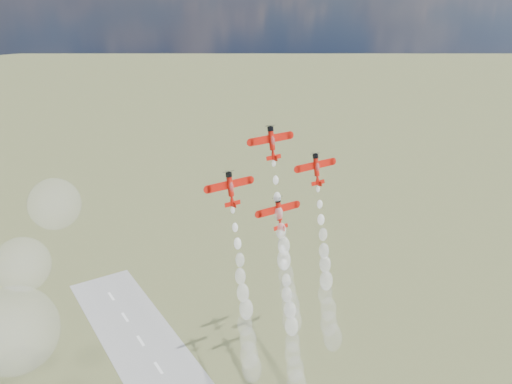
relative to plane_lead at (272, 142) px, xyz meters
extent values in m
cylinder|color=red|center=(0.00, 0.12, 0.53)|extent=(1.42, 2.47, 5.46)
cylinder|color=black|center=(0.00, 0.70, 3.31)|extent=(1.63, 1.80, 1.33)
cube|color=red|center=(0.00, 0.53, 0.75)|extent=(12.39, 0.63, 2.03)
cube|color=white|center=(-3.35, 0.65, 0.73)|extent=(4.88, 0.14, 0.55)
cube|color=white|center=(3.35, 0.65, 0.73)|extent=(4.88, 0.14, 0.55)
cube|color=red|center=(0.00, -0.97, -3.91)|extent=(4.47, 0.35, 1.12)
cube|color=red|center=(0.00, -1.76, -3.96)|extent=(0.14, 1.96, 1.65)
ellipsoid|color=silver|center=(0.00, -0.45, 0.54)|extent=(1.12, 1.49, 2.67)
cone|color=red|center=(0.00, -0.70, -3.14)|extent=(1.42, 1.93, 2.88)
cylinder|color=red|center=(-13.59, -1.83, -8.78)|extent=(1.42, 2.47, 5.46)
cylinder|color=black|center=(-13.59, -1.25, -6.00)|extent=(1.63, 1.80, 1.33)
cube|color=red|center=(-13.59, -1.42, -8.56)|extent=(12.39, 0.63, 2.03)
cube|color=white|center=(-16.95, -1.30, -8.58)|extent=(4.88, 0.14, 0.55)
cube|color=white|center=(-10.24, -1.30, -8.58)|extent=(4.88, 0.14, 0.55)
cube|color=red|center=(-13.59, -2.92, -13.23)|extent=(4.47, 0.35, 1.12)
cube|color=red|center=(-13.59, -3.71, -13.27)|extent=(0.14, 1.96, 1.65)
ellipsoid|color=silver|center=(-13.59, -2.40, -8.77)|extent=(1.12, 1.49, 2.67)
cone|color=red|center=(-13.59, -2.65, -12.45)|extent=(1.42, 1.93, 2.88)
cylinder|color=red|center=(13.59, -1.83, -8.78)|extent=(1.42, 2.47, 5.46)
cylinder|color=black|center=(13.59, -1.25, -6.00)|extent=(1.63, 1.80, 1.33)
cube|color=red|center=(13.59, -1.42, -8.56)|extent=(12.39, 0.63, 2.03)
cube|color=white|center=(10.24, -1.30, -8.58)|extent=(4.88, 0.14, 0.55)
cube|color=white|center=(16.95, -1.30, -8.58)|extent=(4.88, 0.14, 0.55)
cube|color=red|center=(13.59, -2.92, -13.23)|extent=(4.47, 0.35, 1.12)
cube|color=red|center=(13.59, -3.71, -13.27)|extent=(0.14, 1.96, 1.65)
ellipsoid|color=silver|center=(13.59, -2.40, -8.77)|extent=(1.12, 1.49, 2.67)
cone|color=red|center=(13.59, -2.65, -12.45)|extent=(1.42, 1.93, 2.88)
cylinder|color=red|center=(0.00, -3.78, -18.10)|extent=(1.42, 2.47, 5.46)
cylinder|color=black|center=(0.00, -3.20, -15.31)|extent=(1.63, 1.80, 1.33)
cube|color=red|center=(0.00, -3.37, -17.87)|extent=(12.39, 0.63, 2.03)
cube|color=white|center=(-3.35, -3.25, -17.90)|extent=(4.88, 0.14, 0.55)
cube|color=white|center=(3.35, -3.25, -17.90)|extent=(4.88, 0.14, 0.55)
cube|color=red|center=(0.00, -4.87, -22.54)|extent=(4.47, 0.35, 1.12)
cube|color=red|center=(0.00, -5.66, -22.58)|extent=(0.14, 1.96, 1.65)
ellipsoid|color=silver|center=(0.00, -4.35, -18.08)|extent=(1.12, 1.49, 2.67)
cone|color=red|center=(0.00, -4.60, -21.77)|extent=(1.42, 1.93, 2.88)
sphere|color=white|center=(-0.04, -1.11, -5.57)|extent=(1.03, 1.03, 1.03)
sphere|color=white|center=(0.03, -2.04, -9.96)|extent=(1.44, 1.44, 1.44)
sphere|color=white|center=(-0.03, -2.97, -14.69)|extent=(1.86, 1.86, 1.86)
sphere|color=white|center=(-0.09, -3.81, -18.99)|extent=(2.28, 2.28, 2.28)
sphere|color=white|center=(-0.01, -4.99, -23.65)|extent=(2.70, 2.70, 2.70)
sphere|color=white|center=(0.37, -5.94, -27.85)|extent=(3.12, 3.12, 3.12)
sphere|color=white|center=(-0.01, -6.66, -31.79)|extent=(3.53, 3.53, 3.53)
sphere|color=white|center=(0.21, -7.46, -36.19)|extent=(3.95, 3.95, 3.95)
sphere|color=white|center=(0.32, -8.43, -40.91)|extent=(4.37, 4.37, 4.37)
sphere|color=white|center=(0.39, -9.83, -44.88)|extent=(4.79, 4.79, 4.79)
sphere|color=white|center=(0.27, -10.83, -49.25)|extent=(5.21, 5.21, 5.21)
sphere|color=white|center=(-13.71, -3.16, -14.96)|extent=(1.03, 1.03, 1.03)
sphere|color=white|center=(-13.60, -4.00, -19.49)|extent=(1.44, 1.44, 1.44)
sphere|color=white|center=(-13.52, -5.06, -23.68)|extent=(1.86, 1.86, 1.86)
sphere|color=white|center=(-13.42, -5.98, -28.05)|extent=(2.28, 2.28, 2.28)
sphere|color=white|center=(-13.77, -6.66, -32.51)|extent=(2.70, 2.70, 2.70)
sphere|color=white|center=(-13.90, -8.12, -36.75)|extent=(3.12, 3.12, 3.12)
sphere|color=white|center=(-13.30, -8.72, -41.64)|extent=(3.53, 3.53, 3.53)
sphere|color=white|center=(-14.05, -9.22, -46.02)|extent=(3.95, 3.95, 3.95)
sphere|color=white|center=(-13.81, -10.49, -50.23)|extent=(4.37, 4.37, 4.37)
sphere|color=white|center=(-14.10, -11.41, -54.67)|extent=(4.79, 4.79, 4.79)
sphere|color=white|center=(-13.53, -11.86, -58.77)|extent=(5.21, 5.21, 5.21)
sphere|color=white|center=(13.51, -3.15, -15.09)|extent=(1.03, 1.03, 1.03)
sphere|color=white|center=(13.77, -3.90, -19.43)|extent=(1.44, 1.44, 1.44)
sphere|color=white|center=(13.68, -4.89, -23.78)|extent=(1.86, 1.86, 1.86)
sphere|color=white|center=(13.78, -6.05, -27.99)|extent=(2.28, 2.28, 2.28)
sphere|color=white|center=(13.62, -7.02, -32.73)|extent=(2.70, 2.70, 2.70)
sphere|color=white|center=(13.85, -7.59, -36.87)|extent=(3.12, 3.12, 3.12)
sphere|color=white|center=(13.74, -8.61, -41.83)|extent=(3.53, 3.53, 3.53)
sphere|color=white|center=(13.12, -9.23, -45.85)|extent=(3.95, 3.95, 3.95)
sphere|color=white|center=(13.17, -11.08, -50.08)|extent=(4.37, 4.37, 4.37)
sphere|color=white|center=(13.62, -11.02, -55.36)|extent=(4.79, 4.79, 4.79)
sphere|color=white|center=(13.85, -12.92, -59.17)|extent=(5.21, 5.21, 5.21)
sphere|color=white|center=(0.03, -5.00, -24.21)|extent=(1.03, 1.03, 1.03)
sphere|color=white|center=(-0.08, -5.97, -28.83)|extent=(1.44, 1.44, 1.44)
sphere|color=white|center=(-0.12, -6.89, -33.11)|extent=(1.86, 1.86, 1.86)
sphere|color=white|center=(0.19, -7.81, -37.69)|extent=(2.28, 2.28, 2.28)
sphere|color=white|center=(-0.02, -8.53, -41.83)|extent=(2.70, 2.70, 2.70)
sphere|color=white|center=(0.20, -9.88, -46.19)|extent=(3.12, 3.12, 3.12)
sphere|color=white|center=(0.13, -10.95, -50.93)|extent=(3.53, 3.53, 3.53)
sphere|color=white|center=(-0.07, -11.87, -55.54)|extent=(3.95, 3.95, 3.95)
sphere|color=white|center=(-0.30, -12.44, -59.44)|extent=(4.37, 4.37, 4.37)
sphere|color=white|center=(0.33, -13.05, -64.64)|extent=(4.79, 4.79, 4.79)
sphere|color=white|center=(-0.36, -14.88, -68.13)|extent=(5.21, 5.21, 5.21)
sphere|color=white|center=(-63.41, 3.98, -19.05)|extent=(12.36, 12.36, 12.36)
sphere|color=white|center=(-52.98, 14.17, -10.59)|extent=(12.52, 12.52, 12.52)
sphere|color=white|center=(-67.34, 11.63, -40.10)|extent=(21.89, 21.89, 21.89)
camera|label=1|loc=(-74.35, -112.27, 42.11)|focal=38.00mm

